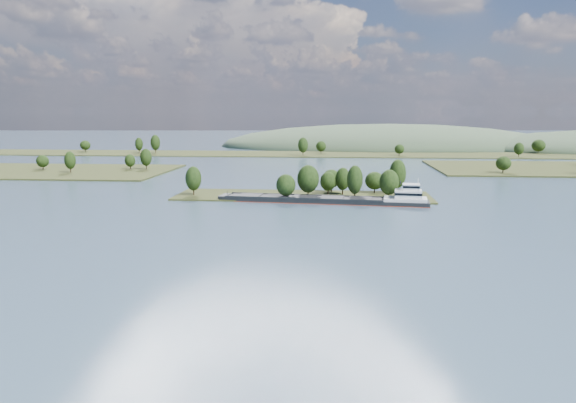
# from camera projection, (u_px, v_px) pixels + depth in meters

# --- Properties ---
(ground) EXTENTS (1800.00, 1800.00, 0.00)m
(ground) POSITION_uv_depth(u_px,v_px,m) (290.00, 227.00, 162.56)
(ground) COLOR #3E526B
(ground) RESTS_ON ground
(tree_island) EXTENTS (100.00, 32.00, 15.09)m
(tree_island) POSITION_uv_depth(u_px,v_px,m) (319.00, 187.00, 219.64)
(tree_island) COLOR #2B3115
(tree_island) RESTS_ON ground
(back_shoreline) EXTENTS (900.00, 60.00, 15.81)m
(back_shoreline) POSITION_uv_depth(u_px,v_px,m) (329.00, 154.00, 437.02)
(back_shoreline) COLOR #2B3115
(back_shoreline) RESTS_ON ground
(hill_west) EXTENTS (320.00, 160.00, 44.00)m
(hill_west) POSITION_uv_depth(u_px,v_px,m) (387.00, 147.00, 530.99)
(hill_west) COLOR #374A33
(hill_west) RESTS_ON ground
(cargo_barge) EXTENTS (78.18, 17.49, 10.50)m
(cargo_barge) POSITION_uv_depth(u_px,v_px,m) (337.00, 199.00, 206.25)
(cargo_barge) COLOR black
(cargo_barge) RESTS_ON ground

